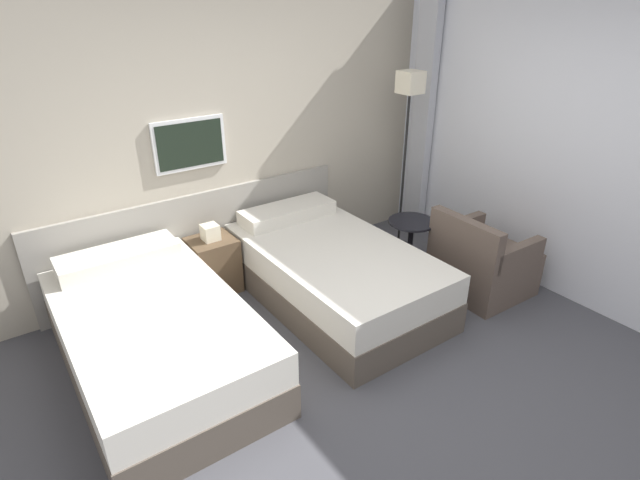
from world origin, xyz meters
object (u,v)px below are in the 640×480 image
Objects in this scene: armchair at (481,264)px; floor_lamp at (409,108)px; bed_near_window at (333,272)px; side_table at (410,238)px; nightstand at (214,264)px; bed_near_door at (155,336)px.

floor_lamp is at bearing 0.14° from armchair.
side_table is at bearing -5.81° from bed_near_window.
floor_lamp reaches higher than bed_near_window.
nightstand is 0.36× the size of floor_lamp.
nightstand reaches higher than side_table.
armchair is at bearing -35.45° from nightstand.
floor_lamp is (2.81, 0.44, 1.21)m from bed_near_door.
side_table is 0.75× the size of armchair.
bed_near_window is 3.02× the size of nightstand.
floor_lamp reaches higher than bed_near_door.
armchair reaches higher than nightstand.
nightstand is at bearing 171.04° from floor_lamp.
bed_near_door is 1.10m from nightstand.
bed_near_window is 1.10m from nightstand.
nightstand is 1.13× the size of side_table.
bed_near_door is 1.08× the size of floor_lamp.
armchair is at bearing -91.41° from floor_lamp.
side_table is 0.68m from armchair.
bed_near_door and bed_near_window have the same top height.
armchair reaches higher than side_table.
bed_near_door is 1.59m from bed_near_window.
bed_near_window is at bearing -160.22° from floor_lamp.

